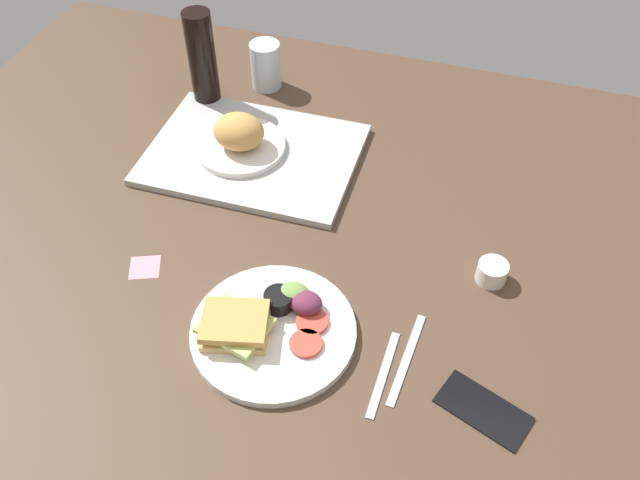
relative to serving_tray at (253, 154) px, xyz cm
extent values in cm
cube|color=#4C3828|center=(20.65, -25.69, -2.30)|extent=(190.00, 150.00, 3.00)
cube|color=#B2B2AD|center=(0.00, 0.00, 0.00)|extent=(45.54, 33.74, 1.60)
cylinder|color=white|center=(-2.84, 0.00, 1.50)|extent=(19.68, 19.68, 1.40)
ellipsoid|color=tan|center=(-2.61, -0.44, 5.96)|extent=(11.03, 9.52, 7.52)
cylinder|color=white|center=(20.59, -42.67, 0.00)|extent=(28.53, 28.53, 1.60)
cube|color=#DBB266|center=(14.89, -45.23, 1.50)|extent=(12.88, 11.44, 1.40)
cube|color=#B2C66B|center=(14.89, -45.23, 2.70)|extent=(12.76, 11.27, 1.00)
cube|color=tan|center=(14.89, -45.23, 3.90)|extent=(12.87, 11.42, 1.40)
cylinder|color=#D14738|center=(27.01, -44.09, 1.20)|extent=(5.60, 5.60, 0.80)
cylinder|color=#D14738|center=(26.58, -39.53, 1.20)|extent=(5.60, 5.60, 0.80)
cylinder|color=black|center=(19.88, -37.67, 2.30)|extent=(5.20, 5.20, 3.00)
cylinder|color=#EFEACC|center=(19.88, -37.67, 3.40)|extent=(4.26, 4.26, 0.60)
ellipsoid|color=#729E4C|center=(22.02, -35.82, 2.60)|extent=(6.00, 4.80, 3.60)
ellipsoid|color=#6B2D47|center=(24.59, -36.96, 2.60)|extent=(6.00, 4.80, 3.60)
cylinder|color=silver|center=(-6.82, 26.45, 4.90)|extent=(7.28, 7.28, 11.39)
cylinder|color=black|center=(-17.78, 15.74, 10.81)|extent=(6.40, 6.40, 23.22)
cylinder|color=silver|center=(54.45, -18.99, 1.20)|extent=(5.60, 5.60, 4.00)
cube|color=#B7B7BC|center=(40.59, -44.67, -0.55)|extent=(1.66, 17.02, 0.50)
cube|color=#B7B7BC|center=(43.59, -40.67, -0.55)|extent=(2.67, 19.05, 0.50)
cube|color=black|center=(57.17, -46.21, -0.40)|extent=(16.00, 11.72, 0.80)
cube|color=pink|center=(-7.66, -35.86, -0.74)|extent=(7.31, 7.31, 0.12)
camera|label=1|loc=(48.64, -103.96, 95.52)|focal=37.87mm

